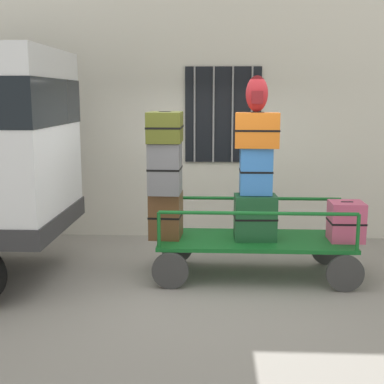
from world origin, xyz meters
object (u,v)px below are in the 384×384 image
suitcase_midleft_bottom (255,217)px  backpack (257,94)px  suitcase_center_bottom (346,221)px  luggage_cart (254,246)px  suitcase_left_middle (165,168)px  suitcase_midleft_middle (256,171)px  suitcase_midleft_top (257,130)px  suitcase_left_top (165,127)px  suitcase_left_bottom (166,215)px

suitcase_midleft_bottom → backpack: (-0.01, 0.05, 1.54)m
suitcase_midleft_bottom → suitcase_center_bottom: 1.14m
suitcase_midleft_bottom → suitcase_center_bottom: (1.14, 0.00, -0.04)m
luggage_cart → suitcase_left_middle: suitcase_left_middle is taller
suitcase_midleft_bottom → backpack: size_ratio=1.32×
suitcase_midleft_bottom → suitcase_midleft_middle: suitcase_midleft_middle is taller
suitcase_midleft_bottom → suitcase_midleft_top: (0.00, -0.00, 1.10)m
suitcase_midleft_top → suitcase_midleft_bottom: bearing=90.0°
suitcase_left_top → backpack: 1.20m
suitcase_left_bottom → suitcase_left_middle: (-0.00, -0.07, 0.62)m
suitcase_left_bottom → suitcase_midleft_middle: size_ratio=1.00×
suitcase_left_bottom → backpack: 1.91m
suitcase_left_bottom → backpack: bearing=-1.0°
suitcase_left_middle → suitcase_left_top: 0.52m
suitcase_center_bottom → backpack: backpack is taller
suitcase_midleft_bottom → suitcase_midleft_middle: (0.00, 0.07, 0.59)m
suitcase_midleft_bottom → suitcase_midleft_top: bearing=-90.0°
suitcase_left_bottom → luggage_cart: bearing=-1.8°
suitcase_left_middle → suitcase_midleft_bottom: (1.14, 0.00, -0.62)m
suitcase_left_middle → suitcase_midleft_middle: suitcase_left_middle is taller
backpack → luggage_cart: bearing=-62.0°
suitcase_left_middle → suitcase_midleft_top: bearing=0.0°
luggage_cart → suitcase_midleft_bottom: bearing=-90.0°
luggage_cart → suitcase_midleft_top: 1.48m
suitcase_left_bottom → suitcase_midleft_bottom: (1.14, -0.07, -0.00)m
luggage_cart → suitcase_midleft_middle: (0.00, 0.03, 0.97)m
suitcase_center_bottom → suitcase_midleft_bottom: bearing=-179.9°
suitcase_midleft_middle → backpack: bearing=-113.2°
backpack → suitcase_midleft_bottom: bearing=-80.9°
luggage_cart → suitcase_left_middle: bearing=-178.0°
suitcase_left_top → suitcase_center_bottom: 2.56m
suitcase_left_top → suitcase_midleft_middle: 1.26m
suitcase_left_middle → suitcase_midleft_bottom: suitcase_left_middle is taller
luggage_cart → suitcase_left_bottom: bearing=178.2°
luggage_cart → backpack: size_ratio=5.75×
luggage_cart → suitcase_midleft_middle: suitcase_midleft_middle is taller
suitcase_left_middle → suitcase_midleft_middle: (1.14, 0.07, -0.03)m
suitcase_left_middle → suitcase_center_bottom: size_ratio=1.28×
backpack → suitcase_left_bottom: bearing=179.0°
suitcase_left_top → backpack: backpack is taller
suitcase_midleft_middle → suitcase_center_bottom: size_ratio=1.17×
suitcase_center_bottom → backpack: (-1.15, 0.05, 1.58)m
suitcase_left_bottom → suitcase_midleft_middle: (1.14, -0.00, 0.58)m
suitcase_left_middle → backpack: (1.13, 0.06, 0.92)m
luggage_cart → suitcase_midleft_top: (0.00, -0.04, 1.48)m
suitcase_center_bottom → backpack: bearing=177.5°
suitcase_left_middle → backpack: size_ratio=1.46×
luggage_cart → suitcase_midleft_middle: 0.97m
suitcase_left_middle → suitcase_midleft_top: suitcase_midleft_top is taller
luggage_cart → suitcase_left_middle: size_ratio=3.93×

